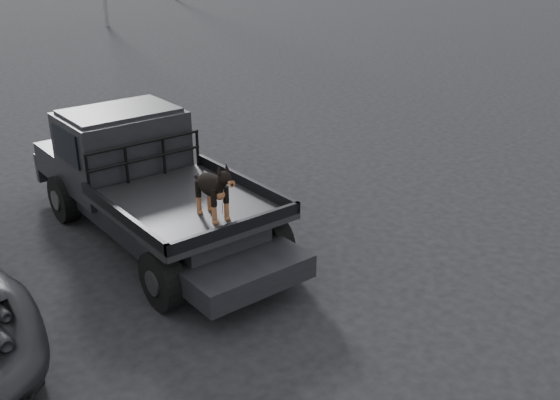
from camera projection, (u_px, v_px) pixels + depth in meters
ground at (253, 289)px, 8.07m from camera, size 120.00×120.00×0.00m
flatbed_ute at (156, 211)px, 9.21m from camera, size 2.00×5.40×0.92m
ute_cab at (122, 137)px, 9.54m from camera, size 1.72×1.30×0.88m
headache_rack at (146, 160)px, 9.06m from camera, size 1.80×0.08×0.55m
dog at (212, 190)px, 7.79m from camera, size 0.32×0.60×0.74m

